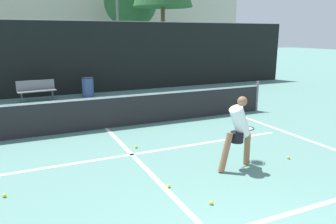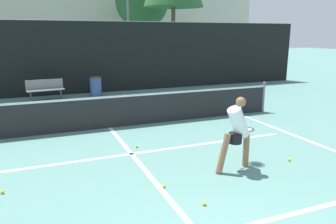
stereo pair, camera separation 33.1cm
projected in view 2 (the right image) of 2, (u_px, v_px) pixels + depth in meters
court_service_line at (132, 154)px, 7.54m from camera, size 8.25×0.10×0.01m
court_center_mark at (138, 162)px, 7.05m from camera, size 0.10×5.79×0.01m
court_sideline_right at (301, 138)px, 8.70m from camera, size 0.10×6.79×0.01m
net at (109, 111)px, 9.54m from camera, size 11.09×0.09×1.07m
fence_back at (79, 58)px, 14.84m from camera, size 24.00×0.06×3.29m
player_practicing at (237, 130)px, 6.55m from camera, size 1.13×0.65×1.49m
tennis_ball_scattered_1 at (164, 186)px, 5.89m from camera, size 0.07×0.07×0.07m
tennis_ball_scattered_2 at (2, 192)px, 5.66m from camera, size 0.07×0.07×0.07m
tennis_ball_scattered_3 at (137, 146)px, 7.96m from camera, size 0.07×0.07×0.07m
tennis_ball_scattered_5 at (289, 160)px, 7.12m from camera, size 0.07×0.07×0.07m
tennis_ball_scattered_6 at (204, 203)px, 5.27m from camera, size 0.07×0.07×0.07m
courtside_bench at (45, 89)px, 13.57m from camera, size 1.51×0.56×0.86m
trash_bin at (96, 86)px, 14.52m from camera, size 0.53×0.53×0.86m
parked_car at (154, 70)px, 18.92m from camera, size 1.88×4.36×1.55m
tree_east at (142, 2)px, 25.09m from camera, size 4.08×4.08×7.18m
building_far at (56, 25)px, 26.81m from camera, size 36.00×2.40×6.76m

